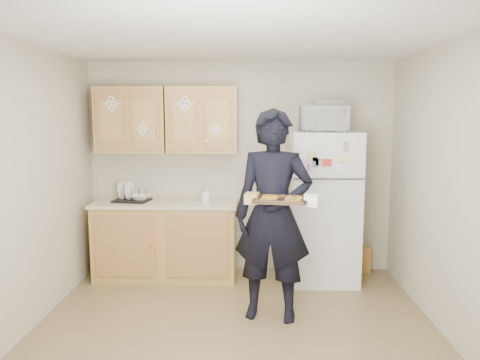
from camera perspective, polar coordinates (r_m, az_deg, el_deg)
name	(u,v)px	position (r m, az deg, el deg)	size (l,w,h in m)	color
floor	(234,336)	(4.23, -0.68, -18.50)	(3.60, 3.60, 0.00)	brown
ceiling	(234,36)	(3.84, -0.74, 17.19)	(3.60, 3.60, 0.00)	silver
wall_back	(240,168)	(5.62, 0.02, 1.47)	(3.60, 0.04, 2.50)	#B2A990
wall_front	(218,260)	(2.09, -2.69, -9.70)	(3.60, 0.04, 2.50)	#B2A990
wall_left	(18,192)	(4.30, -25.41, -1.29)	(0.04, 3.60, 2.50)	#B2A990
wall_right	(456,194)	(4.18, 24.81, -1.52)	(0.04, 3.60, 2.50)	#B2A990
refrigerator	(323,207)	(5.38, 10.10, -3.27)	(0.75, 0.70, 1.70)	silver
base_cabinet	(167,241)	(5.55, -8.95, -7.34)	(1.60, 0.60, 0.86)	olive
countertop	(166,203)	(5.45, -9.05, -2.77)	(1.64, 0.64, 0.04)	beige
upper_cab_left	(132,120)	(5.58, -13.08, 7.14)	(0.80, 0.33, 0.75)	olive
upper_cab_right	(202,120)	(5.43, -4.61, 7.30)	(0.80, 0.33, 0.75)	olive
cereal_box	(362,260)	(5.87, 14.63, -9.40)	(0.20, 0.07, 0.32)	#EAB352
person	(273,215)	(4.29, 4.05, -4.34)	(0.71, 0.47, 1.94)	black
baking_tray	(281,200)	(3.97, 5.03, -2.50)	(0.44, 0.32, 0.04)	black
pizza_front_left	(268,200)	(3.90, 3.40, -2.40)	(0.15, 0.15, 0.02)	orange
pizza_front_right	(292,200)	(3.88, 6.42, -2.50)	(0.15, 0.15, 0.02)	orange
pizza_back_left	(270,197)	(4.05, 3.70, -2.03)	(0.15, 0.15, 0.02)	orange
pizza_back_right	(294,197)	(4.03, 6.61, -2.13)	(0.15, 0.15, 0.02)	orange
microwave	(324,119)	(5.22, 10.17, 7.34)	(0.51, 0.34, 0.28)	silver
foil_pan	(327,103)	(5.26, 10.62, 9.21)	(0.31, 0.21, 0.06)	silver
dish_rack	(132,194)	(5.51, -13.07, -1.73)	(0.39, 0.29, 0.16)	black
bowl	(141,197)	(5.49, -11.99, -2.06)	(0.23, 0.23, 0.06)	silver
soap_bottle	(206,195)	(5.29, -4.14, -1.85)	(0.08, 0.08, 0.17)	silver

